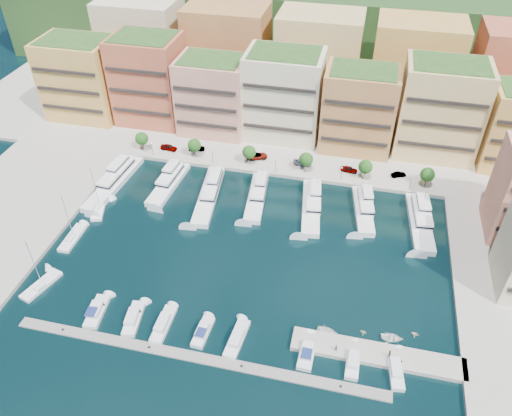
% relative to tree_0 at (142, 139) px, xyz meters
% --- Properties ---
extents(ground, '(400.00, 400.00, 0.00)m').
position_rel_tree_0_xyz_m(ground, '(40.00, -33.50, -4.74)').
color(ground, black).
rests_on(ground, ground).
extents(north_quay, '(220.00, 64.00, 2.00)m').
position_rel_tree_0_xyz_m(north_quay, '(40.00, 28.50, -4.74)').
color(north_quay, '#9E998E').
rests_on(north_quay, ground).
extents(hillside, '(240.00, 40.00, 58.00)m').
position_rel_tree_0_xyz_m(hillside, '(40.00, 76.50, -4.74)').
color(hillside, '#1A3A17').
rests_on(hillside, ground).
extents(south_pontoon, '(72.00, 2.20, 0.35)m').
position_rel_tree_0_xyz_m(south_pontoon, '(37.00, -63.50, -4.74)').
color(south_pontoon, gray).
rests_on(south_pontoon, ground).
extents(finger_pier, '(32.00, 5.00, 2.00)m').
position_rel_tree_0_xyz_m(finger_pier, '(70.00, -55.50, -4.74)').
color(finger_pier, '#9E998E').
rests_on(finger_pier, ground).
extents(apartment_0, '(22.00, 16.50, 24.80)m').
position_rel_tree_0_xyz_m(apartment_0, '(-26.00, 16.49, 8.57)').
color(apartment_0, '#E8A355').
rests_on(apartment_0, north_quay).
extents(apartment_1, '(20.00, 16.50, 26.80)m').
position_rel_tree_0_xyz_m(apartment_1, '(-4.00, 18.49, 9.57)').
color(apartment_1, '#B6623C').
rests_on(apartment_1, north_quay).
extents(apartment_2, '(20.00, 15.50, 22.80)m').
position_rel_tree_0_xyz_m(apartment_2, '(17.00, 16.49, 7.57)').
color(apartment_2, '#EAA083').
rests_on(apartment_2, north_quay).
extents(apartment_3, '(22.00, 16.50, 25.80)m').
position_rel_tree_0_xyz_m(apartment_3, '(38.00, 18.49, 9.07)').
color(apartment_3, beige).
rests_on(apartment_3, north_quay).
extents(apartment_4, '(20.00, 15.50, 23.80)m').
position_rel_tree_0_xyz_m(apartment_4, '(60.00, 16.49, 8.07)').
color(apartment_4, tan).
rests_on(apartment_4, north_quay).
extents(apartment_5, '(22.00, 16.50, 26.80)m').
position_rel_tree_0_xyz_m(apartment_5, '(82.00, 18.49, 9.57)').
color(apartment_5, '#EBC27C').
rests_on(apartment_5, north_quay).
extents(backblock_0, '(26.00, 18.00, 30.00)m').
position_rel_tree_0_xyz_m(backblock_0, '(-15.00, 40.50, 11.26)').
color(backblock_0, beige).
rests_on(backblock_0, north_quay).
extents(backblock_1, '(26.00, 18.00, 30.00)m').
position_rel_tree_0_xyz_m(backblock_1, '(15.00, 40.50, 11.26)').
color(backblock_1, tan).
rests_on(backblock_1, north_quay).
extents(backblock_2, '(26.00, 18.00, 30.00)m').
position_rel_tree_0_xyz_m(backblock_2, '(45.00, 40.50, 11.26)').
color(backblock_2, '#EBC27C').
rests_on(backblock_2, north_quay).
extents(backblock_3, '(26.00, 18.00, 30.00)m').
position_rel_tree_0_xyz_m(backblock_3, '(75.00, 40.50, 11.26)').
color(backblock_3, '#E8A355').
rests_on(backblock_3, north_quay).
extents(tree_0, '(3.80, 3.80, 5.65)m').
position_rel_tree_0_xyz_m(tree_0, '(0.00, 0.00, 0.00)').
color(tree_0, '#473323').
rests_on(tree_0, north_quay).
extents(tree_1, '(3.80, 3.80, 5.65)m').
position_rel_tree_0_xyz_m(tree_1, '(16.00, 0.00, 0.00)').
color(tree_1, '#473323').
rests_on(tree_1, north_quay).
extents(tree_2, '(3.80, 3.80, 5.65)m').
position_rel_tree_0_xyz_m(tree_2, '(32.00, 0.00, 0.00)').
color(tree_2, '#473323').
rests_on(tree_2, north_quay).
extents(tree_3, '(3.80, 3.80, 5.65)m').
position_rel_tree_0_xyz_m(tree_3, '(48.00, 0.00, 0.00)').
color(tree_3, '#473323').
rests_on(tree_3, north_quay).
extents(tree_4, '(3.80, 3.80, 5.65)m').
position_rel_tree_0_xyz_m(tree_4, '(64.00, 0.00, 0.00)').
color(tree_4, '#473323').
rests_on(tree_4, north_quay).
extents(tree_5, '(3.80, 3.80, 5.65)m').
position_rel_tree_0_xyz_m(tree_5, '(80.00, 0.00, 0.00)').
color(tree_5, '#473323').
rests_on(tree_5, north_quay).
extents(lamppost_0, '(0.30, 0.30, 4.20)m').
position_rel_tree_0_xyz_m(lamppost_0, '(4.00, -2.30, -0.92)').
color(lamppost_0, black).
rests_on(lamppost_0, north_quay).
extents(lamppost_1, '(0.30, 0.30, 4.20)m').
position_rel_tree_0_xyz_m(lamppost_1, '(22.00, -2.30, -0.92)').
color(lamppost_1, black).
rests_on(lamppost_1, north_quay).
extents(lamppost_2, '(0.30, 0.30, 4.20)m').
position_rel_tree_0_xyz_m(lamppost_2, '(40.00, -2.30, -0.92)').
color(lamppost_2, black).
rests_on(lamppost_2, north_quay).
extents(lamppost_3, '(0.30, 0.30, 4.20)m').
position_rel_tree_0_xyz_m(lamppost_3, '(58.00, -2.30, -0.92)').
color(lamppost_3, black).
rests_on(lamppost_3, north_quay).
extents(lamppost_4, '(0.30, 0.30, 4.20)m').
position_rel_tree_0_xyz_m(lamppost_4, '(76.00, -2.30, -0.92)').
color(lamppost_4, black).
rests_on(lamppost_4, north_quay).
extents(yacht_0, '(6.53, 25.71, 7.30)m').
position_rel_tree_0_xyz_m(yacht_0, '(-1.30, -16.15, -3.53)').
color(yacht_0, white).
rests_on(yacht_0, ground).
extents(yacht_1, '(5.76, 19.91, 7.30)m').
position_rel_tree_0_xyz_m(yacht_1, '(13.23, -13.56, -3.65)').
color(yacht_1, white).
rests_on(yacht_1, ground).
extents(yacht_2, '(7.05, 24.67, 7.30)m').
position_rel_tree_0_xyz_m(yacht_2, '(25.17, -15.65, -3.53)').
color(yacht_2, white).
rests_on(yacht_2, ground).
extents(yacht_3, '(6.18, 20.34, 7.30)m').
position_rel_tree_0_xyz_m(yacht_3, '(37.55, -13.67, -3.53)').
color(yacht_3, white).
rests_on(yacht_3, ground).
extents(yacht_4, '(7.05, 22.24, 7.30)m').
position_rel_tree_0_xyz_m(yacht_4, '(51.84, -14.57, -3.65)').
color(yacht_4, white).
rests_on(yacht_4, ground).
extents(yacht_5, '(6.84, 18.93, 7.30)m').
position_rel_tree_0_xyz_m(yacht_5, '(64.74, -12.99, -3.53)').
color(yacht_5, white).
rests_on(yacht_5, ground).
extents(yacht_6, '(6.78, 22.05, 7.30)m').
position_rel_tree_0_xyz_m(yacht_6, '(78.49, -14.44, -3.53)').
color(yacht_6, white).
rests_on(yacht_6, ground).
extents(cruiser_1, '(3.79, 8.53, 2.66)m').
position_rel_tree_0_xyz_m(cruiser_1, '(14.51, -58.11, -4.17)').
color(cruiser_1, white).
rests_on(cruiser_1, ground).
extents(cruiser_2, '(3.77, 8.68, 2.55)m').
position_rel_tree_0_xyz_m(cruiser_2, '(22.47, -58.09, -4.20)').
color(cruiser_2, white).
rests_on(cruiser_2, ground).
extents(cruiser_3, '(2.55, 9.01, 2.55)m').
position_rel_tree_0_xyz_m(cruiser_3, '(28.77, -58.10, -4.20)').
color(cruiser_3, white).
rests_on(cruiser_3, ground).
extents(cruiser_4, '(2.83, 7.38, 2.66)m').
position_rel_tree_0_xyz_m(cruiser_4, '(36.88, -58.10, -4.17)').
color(cruiser_4, white).
rests_on(cruiser_4, ground).
extents(cruiser_5, '(3.32, 9.19, 2.55)m').
position_rel_tree_0_xyz_m(cruiser_5, '(43.70, -58.10, -4.20)').
color(cruiser_5, white).
rests_on(cruiser_5, ground).
extents(cruiser_7, '(2.88, 7.70, 2.66)m').
position_rel_tree_0_xyz_m(cruiser_7, '(57.21, -58.10, -4.17)').
color(cruiser_7, white).
rests_on(cruiser_7, ground).
extents(cruiser_8, '(2.43, 7.68, 2.55)m').
position_rel_tree_0_xyz_m(cruiser_8, '(65.69, -58.08, -4.20)').
color(cruiser_8, white).
rests_on(cruiser_8, ground).
extents(cruiser_9, '(3.47, 8.65, 2.55)m').
position_rel_tree_0_xyz_m(cruiser_9, '(73.32, -58.09, -4.20)').
color(cruiser_9, white).
rests_on(cruiser_9, ground).
extents(sailboat_0, '(5.38, 9.81, 13.20)m').
position_rel_tree_0_xyz_m(sailboat_0, '(-0.40, -54.18, -4.43)').
color(sailboat_0, white).
rests_on(sailboat_0, ground).
extents(sailboat_1, '(3.01, 9.63, 13.20)m').
position_rel_tree_0_xyz_m(sailboat_1, '(-1.41, -39.13, -4.43)').
color(sailboat_1, white).
rests_on(sailboat_1, ground).
extents(sailboat_2, '(5.30, 9.23, 13.20)m').
position_rel_tree_0_xyz_m(sailboat_2, '(-0.37, -27.87, -4.43)').
color(sailboat_2, white).
rests_on(sailboat_2, ground).
extents(tender_2, '(4.38, 3.23, 0.88)m').
position_rel_tree_0_xyz_m(tender_2, '(72.60, -51.11, -4.30)').
color(tender_2, silver).
rests_on(tender_2, ground).
extents(tender_3, '(1.81, 1.66, 0.80)m').
position_rel_tree_0_xyz_m(tender_3, '(76.93, -49.06, -4.34)').
color(tender_3, beige).
rests_on(tender_3, ground).
extents(tender_1, '(1.63, 1.48, 0.75)m').
position_rel_tree_0_xyz_m(tender_1, '(67.17, -50.84, -4.37)').
color(tender_1, beige).
rests_on(tender_1, ground).
extents(tender_0, '(4.79, 3.83, 0.89)m').
position_rel_tree_0_xyz_m(tender_0, '(60.45, -52.48, -4.30)').
color(tender_0, white).
rests_on(tender_0, ground).
extents(car_0, '(5.08, 2.35, 1.68)m').
position_rel_tree_0_xyz_m(car_0, '(7.38, 1.58, -2.90)').
color(car_0, gray).
rests_on(car_0, north_quay).
extents(car_1, '(4.86, 2.56, 1.52)m').
position_rel_tree_0_xyz_m(car_1, '(15.45, 3.11, -2.98)').
color(car_1, gray).
rests_on(car_1, north_quay).
extents(car_2, '(6.61, 4.52, 1.68)m').
position_rel_tree_0_xyz_m(car_2, '(33.58, 2.98, -2.90)').
color(car_2, gray).
rests_on(car_2, north_quay).
extents(car_3, '(5.24, 2.39, 1.49)m').
position_rel_tree_0_xyz_m(car_3, '(46.80, 2.70, -3.00)').
color(car_3, gray).
rests_on(car_3, north_quay).
extents(car_4, '(4.75, 2.34, 1.56)m').
position_rel_tree_0_xyz_m(car_4, '(59.81, 2.27, -2.96)').
color(car_4, gray).
rests_on(car_4, north_quay).
extents(car_5, '(4.28, 2.98, 1.34)m').
position_rel_tree_0_xyz_m(car_5, '(73.17, 2.91, -3.07)').
color(car_5, gray).
rests_on(car_5, north_quay).
extents(person_0, '(0.69, 0.67, 1.59)m').
position_rel_tree_0_xyz_m(person_0, '(62.36, -56.73, -2.95)').
color(person_0, navy).
rests_on(person_0, finger_pier).
extents(person_1, '(1.02, 0.94, 1.69)m').
position_rel_tree_0_xyz_m(person_1, '(71.95, -55.83, -2.90)').
color(person_1, '#4D3B2E').
rests_on(person_1, finger_pier).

